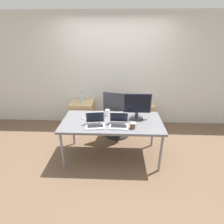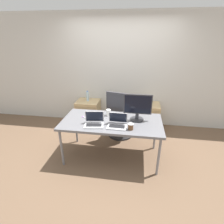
{
  "view_description": "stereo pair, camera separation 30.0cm",
  "coord_description": "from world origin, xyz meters",
  "px_view_note": "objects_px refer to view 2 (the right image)",
  "views": [
    {
      "loc": [
        0.11,
        -2.7,
        2.1
      ],
      "look_at": [
        0.0,
        0.04,
        0.89
      ],
      "focal_mm": 28.0,
      "sensor_mm": 36.0,
      "label": 1
    },
    {
      "loc": [
        0.41,
        -2.67,
        2.1
      ],
      "look_at": [
        0.0,
        0.04,
        0.89
      ],
      "focal_mm": 28.0,
      "sensor_mm": 36.0,
      "label": 2
    }
  ],
  "objects_px": {
    "office_chair": "(120,120)",
    "coffee_cup_white": "(109,112)",
    "cabinet_left": "(89,113)",
    "laptop_left": "(94,122)",
    "cabinet_right": "(147,116)",
    "laptop_right": "(117,124)",
    "coffee_cup_brown": "(131,127)",
    "monitor": "(138,107)",
    "mouse": "(119,120)",
    "water_bottle": "(88,96)"
  },
  "relations": [
    {
      "from": "water_bottle",
      "to": "laptop_right",
      "type": "xyz_separation_m",
      "value": [
        0.89,
        -1.37,
        0.04
      ]
    },
    {
      "from": "monitor",
      "to": "coffee_cup_white",
      "type": "xyz_separation_m",
      "value": [
        -0.52,
        0.11,
        -0.18
      ]
    },
    {
      "from": "cabinet_left",
      "to": "mouse",
      "type": "xyz_separation_m",
      "value": [
        0.9,
        -1.19,
        0.44
      ]
    },
    {
      "from": "laptop_left",
      "to": "monitor",
      "type": "xyz_separation_m",
      "value": [
        0.69,
        0.3,
        0.19
      ]
    },
    {
      "from": "cabinet_right",
      "to": "mouse",
      "type": "relative_size",
      "value": 10.39
    },
    {
      "from": "office_chair",
      "to": "cabinet_right",
      "type": "height_order",
      "value": "office_chair"
    },
    {
      "from": "mouse",
      "to": "coffee_cup_brown",
      "type": "distance_m",
      "value": 0.34
    },
    {
      "from": "cabinet_left",
      "to": "laptop_left",
      "type": "xyz_separation_m",
      "value": [
        0.51,
        -1.38,
        0.47
      ]
    },
    {
      "from": "water_bottle",
      "to": "coffee_cup_white",
      "type": "bearing_deg",
      "value": -55.24
    },
    {
      "from": "water_bottle",
      "to": "coffee_cup_brown",
      "type": "relative_size",
      "value": 2.55
    },
    {
      "from": "cabinet_left",
      "to": "laptop_right",
      "type": "bearing_deg",
      "value": -56.92
    },
    {
      "from": "cabinet_right",
      "to": "coffee_cup_white",
      "type": "bearing_deg",
      "value": -128.12
    },
    {
      "from": "cabinet_left",
      "to": "cabinet_right",
      "type": "xyz_separation_m",
      "value": [
        1.45,
        0.0,
        0.0
      ]
    },
    {
      "from": "office_chair",
      "to": "cabinet_right",
      "type": "xyz_separation_m",
      "value": [
        0.61,
        0.47,
        -0.09
      ]
    },
    {
      "from": "monitor",
      "to": "coffee_cup_brown",
      "type": "xyz_separation_m",
      "value": [
        -0.09,
        -0.36,
        -0.18
      ]
    },
    {
      "from": "cabinet_left",
      "to": "laptop_right",
      "type": "relative_size",
      "value": 2.0
    },
    {
      "from": "cabinet_right",
      "to": "laptop_right",
      "type": "distance_m",
      "value": 1.55
    },
    {
      "from": "laptop_left",
      "to": "mouse",
      "type": "height_order",
      "value": "laptop_left"
    },
    {
      "from": "coffee_cup_brown",
      "to": "cabinet_right",
      "type": "bearing_deg",
      "value": 76.93
    },
    {
      "from": "cabinet_right",
      "to": "water_bottle",
      "type": "distance_m",
      "value": 1.51
    },
    {
      "from": "laptop_left",
      "to": "monitor",
      "type": "height_order",
      "value": "monitor"
    },
    {
      "from": "office_chair",
      "to": "coffee_cup_white",
      "type": "bearing_deg",
      "value": -106.97
    },
    {
      "from": "laptop_right",
      "to": "mouse",
      "type": "height_order",
      "value": "laptop_right"
    },
    {
      "from": "cabinet_left",
      "to": "mouse",
      "type": "bearing_deg",
      "value": -52.71
    },
    {
      "from": "laptop_right",
      "to": "coffee_cup_white",
      "type": "distance_m",
      "value": 0.44
    },
    {
      "from": "laptop_left",
      "to": "mouse",
      "type": "xyz_separation_m",
      "value": [
        0.4,
        0.2,
        -0.03
      ]
    },
    {
      "from": "cabinet_right",
      "to": "mouse",
      "type": "xyz_separation_m",
      "value": [
        -0.55,
        -1.19,
        0.44
      ]
    },
    {
      "from": "monitor",
      "to": "office_chair",
      "type": "bearing_deg",
      "value": 120.36
    },
    {
      "from": "coffee_cup_brown",
      "to": "office_chair",
      "type": "bearing_deg",
      "value": 105.67
    },
    {
      "from": "coffee_cup_white",
      "to": "water_bottle",
      "type": "bearing_deg",
      "value": 124.76
    },
    {
      "from": "coffee_cup_brown",
      "to": "cabinet_left",
      "type": "bearing_deg",
      "value": 127.56
    },
    {
      "from": "cabinet_right",
      "to": "monitor",
      "type": "bearing_deg",
      "value": -102.76
    },
    {
      "from": "coffee_cup_white",
      "to": "coffee_cup_brown",
      "type": "relative_size",
      "value": 1.16
    },
    {
      "from": "mouse",
      "to": "coffee_cup_white",
      "type": "height_order",
      "value": "coffee_cup_white"
    },
    {
      "from": "water_bottle",
      "to": "laptop_left",
      "type": "bearing_deg",
      "value": -69.85
    },
    {
      "from": "mouse",
      "to": "coffee_cup_brown",
      "type": "relative_size",
      "value": 0.61
    },
    {
      "from": "laptop_right",
      "to": "monitor",
      "type": "bearing_deg",
      "value": 42.17
    },
    {
      "from": "cabinet_right",
      "to": "coffee_cup_brown",
      "type": "bearing_deg",
      "value": -103.07
    },
    {
      "from": "cabinet_right",
      "to": "coffee_cup_white",
      "type": "relative_size",
      "value": 5.45
    },
    {
      "from": "cabinet_right",
      "to": "coffee_cup_brown",
      "type": "xyz_separation_m",
      "value": [
        -0.34,
        -1.45,
        0.48
      ]
    },
    {
      "from": "monitor",
      "to": "coffee_cup_white",
      "type": "relative_size",
      "value": 4.11
    },
    {
      "from": "monitor",
      "to": "mouse",
      "type": "distance_m",
      "value": 0.38
    },
    {
      "from": "water_bottle",
      "to": "coffee_cup_brown",
      "type": "bearing_deg",
      "value": -52.48
    },
    {
      "from": "office_chair",
      "to": "water_bottle",
      "type": "bearing_deg",
      "value": 150.83
    },
    {
      "from": "water_bottle",
      "to": "coffee_cup_white",
      "type": "distance_m",
      "value": 1.2
    },
    {
      "from": "office_chair",
      "to": "coffee_cup_brown",
      "type": "xyz_separation_m",
      "value": [
        0.28,
        -0.98,
        0.38
      ]
    },
    {
      "from": "laptop_left",
      "to": "cabinet_right",
      "type": "bearing_deg",
      "value": 55.8
    },
    {
      "from": "laptop_right",
      "to": "laptop_left",
      "type": "bearing_deg",
      "value": -177.86
    },
    {
      "from": "laptop_right",
      "to": "mouse",
      "type": "bearing_deg",
      "value": 86.14
    },
    {
      "from": "office_chair",
      "to": "cabinet_right",
      "type": "bearing_deg",
      "value": 37.27
    }
  ]
}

